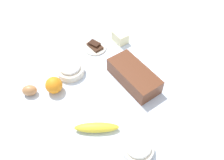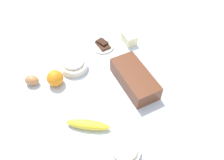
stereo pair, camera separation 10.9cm
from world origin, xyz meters
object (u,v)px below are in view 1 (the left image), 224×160
Objects in this scene: chocolate_plate at (95,47)px; sugar_bowl at (70,69)px; butter_block at (120,37)px; banana at (97,128)px; egg_near_butter at (30,90)px; loaf_pan at (134,76)px; orange_fruit at (54,85)px; flour_bowl at (138,147)px.

sugar_bowl is at bearing 100.08° from chocolate_plate.
butter_block reaches higher than chocolate_plate.
egg_near_butter reaches higher than banana.
egg_near_butter reaches higher than chocolate_plate.
orange_fruit is (0.25, 0.30, -0.00)m from loaf_pan.
sugar_bowl is 0.13m from orange_fruit.
orange_fruit reaches higher than flour_bowl.
flour_bowl is 0.98× the size of chocolate_plate.
loaf_pan is 3.35× the size of butter_block.
loaf_pan is 0.36m from flour_bowl.
flour_bowl is at bearing 168.63° from sugar_bowl.
flour_bowl reaches higher than chocolate_plate.
banana is 2.71× the size of egg_near_butter.
sugar_bowl is at bearing 85.48° from butter_block.
loaf_pan is 0.51m from egg_near_butter.
flour_bowl reaches higher than banana.
flour_bowl reaches higher than butter_block.
loaf_pan is 3.69× the size of orange_fruit.
flour_bowl reaches higher than egg_near_butter.
banana is (-0.33, 0.15, -0.01)m from sugar_bowl.
butter_block is 0.16m from chocolate_plate.
orange_fruit reaches higher than butter_block.
orange_fruit is at bearing 63.01° from loaf_pan.
flour_bowl is 1.82× the size of egg_near_butter.
sugar_bowl reaches higher than banana.
loaf_pan is at bearing -49.22° from flour_bowl.
loaf_pan reaches higher than egg_near_butter.
orange_fruit is at bearing -3.47° from banana.
butter_block is at bearing -24.76° from loaf_pan.
egg_near_butter is at bearing 11.16° from banana.
flour_bowl is at bearing 149.71° from chocolate_plate.
banana is 2.32× the size of orange_fruit.
sugar_bowl is 2.01× the size of egg_near_butter.
egg_near_butter is (0.37, 0.07, 0.01)m from banana.
flour_bowl is at bearing 136.23° from butter_block.
orange_fruit is at bearing 102.95° from sugar_bowl.
sugar_bowl is at bearing -23.91° from banana.
butter_block reaches higher than banana.
banana is 2.11× the size of butter_block.
sugar_bowl is 0.22m from egg_near_butter.
flour_bowl is at bearing 143.46° from loaf_pan.
loaf_pan is at bearing -129.67° from orange_fruit.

